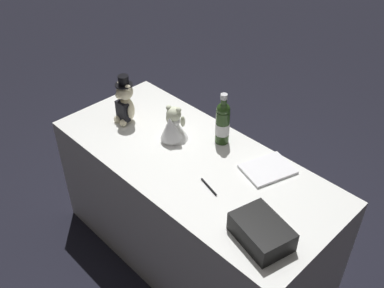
{
  "coord_description": "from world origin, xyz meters",
  "views": [
    {
      "loc": [
        -1.33,
        1.31,
        2.32
      ],
      "look_at": [
        0.0,
        0.0,
        0.9
      ],
      "focal_mm": 40.64,
      "sensor_mm": 36.0,
      "label": 1
    }
  ],
  "objects": [
    {
      "name": "signing_pen",
      "position": [
        -0.24,
        0.11,
        0.8
      ],
      "size": [
        0.15,
        0.05,
        0.01
      ],
      "color": "black",
      "rests_on": "reception_table"
    },
    {
      "name": "champagne_bottle",
      "position": [
        -0.01,
        -0.23,
        0.93
      ],
      "size": [
        0.08,
        0.08,
        0.32
      ],
      "color": "#243E18",
      "rests_on": "reception_table"
    },
    {
      "name": "gift_case_black",
      "position": [
        -0.63,
        0.18,
        0.85
      ],
      "size": [
        0.3,
        0.25,
        0.1
      ],
      "color": "black",
      "rests_on": "reception_table"
    },
    {
      "name": "reception_table",
      "position": [
        0.0,
        0.0,
        0.4
      ],
      "size": [
        1.71,
        0.75,
        0.8
      ],
      "primitive_type": "cube",
      "color": "white",
      "rests_on": "ground_plane"
    },
    {
      "name": "guestbook",
      "position": [
        -0.36,
        -0.22,
        0.8
      ],
      "size": [
        0.27,
        0.31,
        0.02
      ],
      "primitive_type": "cube",
      "rotation": [
        0.0,
        0.0,
        -0.3
      ],
      "color": "white",
      "rests_on": "reception_table"
    },
    {
      "name": "teddy_bear_groom",
      "position": [
        0.55,
        0.03,
        0.93
      ],
      "size": [
        0.14,
        0.13,
        0.31
      ],
      "color": "beige",
      "rests_on": "reception_table"
    },
    {
      "name": "ground_plane",
      "position": [
        0.0,
        0.0,
        0.0
      ],
      "size": [
        12.0,
        12.0,
        0.0
      ],
      "primitive_type": "plane",
      "color": "black"
    },
    {
      "name": "teddy_bear_bride",
      "position": [
        0.2,
        -0.05,
        0.89
      ],
      "size": [
        0.19,
        0.22,
        0.22
      ],
      "color": "white",
      "rests_on": "reception_table"
    }
  ]
}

